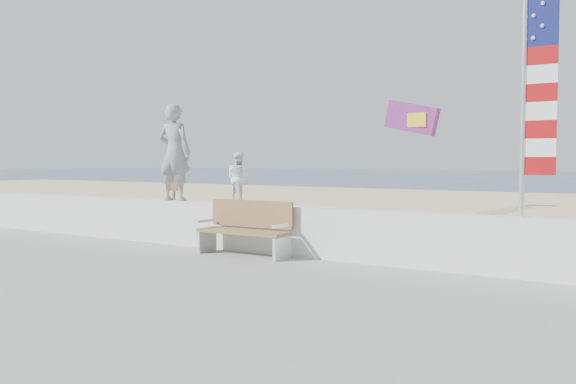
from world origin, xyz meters
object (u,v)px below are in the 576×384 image
bench (246,227)px  flag (533,86)px  adult (174,152)px  child (238,178)px

bench → flag: size_ratio=0.51×
adult → child: bearing=170.0°
adult → flag: (7.02, -0.00, 0.91)m
bench → child: bearing=138.8°
child → bench: (0.52, -0.45, -0.89)m
bench → flag: 5.38m
flag → child: bearing=180.0°
bench → flag: (4.84, 0.45, 2.30)m
child → flag: size_ratio=0.29×
adult → child: 1.73m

